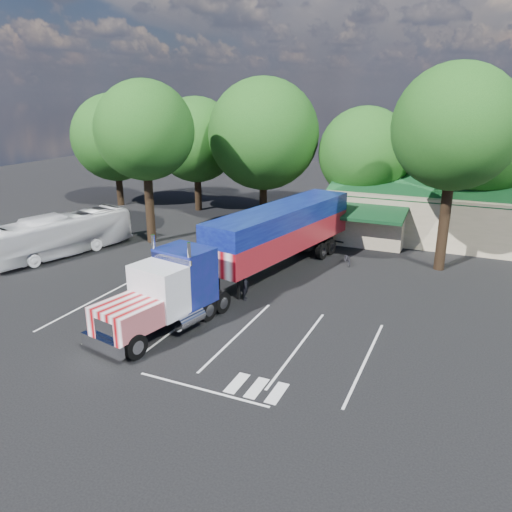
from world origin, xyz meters
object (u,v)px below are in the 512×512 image
at_px(woman, 245,286).
at_px(bicycle, 348,259).
at_px(semi_truck, 257,243).
at_px(tour_bus, 61,235).
at_px(silver_sedan, 411,235).

height_order(woman, bicycle, woman).
xyz_separation_m(semi_truck, woman, (0.54, -2.88, -1.76)).
height_order(semi_truck, tour_bus, semi_truck).
bearing_deg(semi_truck, bicycle, 63.88).
distance_m(bicycle, tour_bus, 21.11).
xyz_separation_m(bicycle, silver_sedan, (3.33, 7.09, 0.35)).
bearing_deg(semi_truck, woman, -67.97).
distance_m(woman, tour_bus, 16.33).
xyz_separation_m(semi_truck, tour_bus, (-15.62, -0.66, -1.10)).
bearing_deg(silver_sedan, tour_bus, 100.61).
height_order(bicycle, silver_sedan, silver_sedan).
bearing_deg(tour_bus, silver_sedan, 44.68).
relative_size(woman, silver_sedan, 0.38).
height_order(woman, tour_bus, tour_bus).
bearing_deg(semi_truck, silver_sedan, 70.25).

